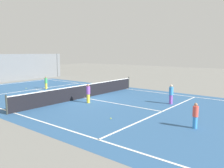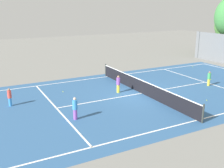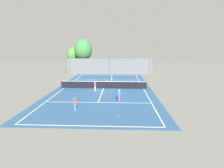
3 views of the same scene
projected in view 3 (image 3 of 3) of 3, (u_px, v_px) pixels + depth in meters
ground_plane at (104, 88)px, 24.76m from camera, size 80.00×80.00×0.00m
court_surface at (104, 88)px, 24.76m from camera, size 13.00×25.00×0.01m
tennis_net at (104, 85)px, 24.66m from camera, size 11.90×0.10×1.10m
perimeter_fence at (109, 66)px, 38.12m from camera, size 18.00×0.12×3.20m
tree_0 at (83, 50)px, 40.00m from camera, size 3.96×4.27×7.36m
tree_1 at (74, 55)px, 43.42m from camera, size 3.77×3.77×5.58m
player_0 at (112, 77)px, 30.34m from camera, size 0.25×0.25×1.17m
player_1 at (95, 86)px, 23.28m from camera, size 0.27×0.27×1.29m
player_2 at (119, 95)px, 18.72m from camera, size 0.28×0.28×1.30m
player_3 at (75, 104)px, 16.03m from camera, size 0.25×0.25×1.17m
tennis_ball_0 at (96, 77)px, 34.12m from camera, size 0.07×0.07×0.07m
tennis_ball_1 at (73, 98)px, 19.99m from camera, size 0.07×0.07×0.07m
tennis_ball_2 at (118, 116)px, 14.72m from camera, size 0.07×0.07×0.07m
tennis_ball_3 at (127, 84)px, 27.54m from camera, size 0.07×0.07×0.07m
tennis_ball_4 at (83, 76)px, 34.44m from camera, size 0.07×0.07×0.07m
tennis_ball_5 at (105, 79)px, 32.01m from camera, size 0.07×0.07×0.07m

